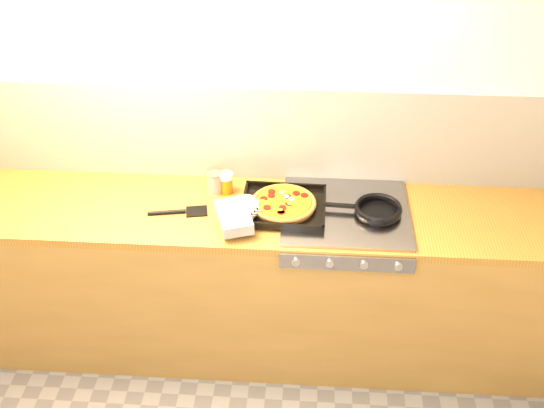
# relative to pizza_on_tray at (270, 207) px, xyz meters

# --- Properties ---
(room_shell) EXTENTS (3.20, 3.20, 3.20)m
(room_shell) POSITION_rel_pizza_on_tray_xyz_m (-0.09, 0.32, 0.21)
(room_shell) COLOR white
(room_shell) RESTS_ON ground
(counter_run) EXTENTS (3.20, 0.62, 0.90)m
(counter_run) POSITION_rel_pizza_on_tray_xyz_m (-0.09, 0.03, -0.49)
(counter_run) COLOR olive
(counter_run) RESTS_ON ground
(stovetop) EXTENTS (0.60, 0.56, 0.02)m
(stovetop) POSITION_rel_pizza_on_tray_xyz_m (0.36, 0.03, -0.04)
(stovetop) COLOR gray
(stovetop) RESTS_ON counter_run
(pizza_on_tray) EXTENTS (0.53, 0.45, 0.07)m
(pizza_on_tray) POSITION_rel_pizza_on_tray_xyz_m (0.00, 0.00, 0.00)
(pizza_on_tray) COLOR black
(pizza_on_tray) RESTS_ON stovetop
(frying_pan) EXTENTS (0.38, 0.24, 0.04)m
(frying_pan) POSITION_rel_pizza_on_tray_xyz_m (0.50, 0.02, -0.01)
(frying_pan) COLOR black
(frying_pan) RESTS_ON stovetop
(tomato_can) EXTENTS (0.09, 0.09, 0.11)m
(tomato_can) POSITION_rel_pizza_on_tray_xyz_m (-0.28, 0.17, 0.01)
(tomato_can) COLOR #9D0C0C
(tomato_can) RESTS_ON counter_run
(juice_glass) EXTENTS (0.08, 0.08, 0.11)m
(juice_glass) POSITION_rel_pizza_on_tray_xyz_m (-0.23, 0.17, 0.01)
(juice_glass) COLOR #CF640C
(juice_glass) RESTS_ON counter_run
(wooden_spoon) EXTENTS (0.30, 0.05, 0.02)m
(wooden_spoon) POSITION_rel_pizza_on_tray_xyz_m (0.10, 0.24, -0.03)
(wooden_spoon) COLOR #AA7F48
(wooden_spoon) RESTS_ON counter_run
(black_spatula) EXTENTS (0.29, 0.10, 0.02)m
(black_spatula) POSITION_rel_pizza_on_tray_xyz_m (-0.43, -0.02, -0.04)
(black_spatula) COLOR black
(black_spatula) RESTS_ON counter_run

